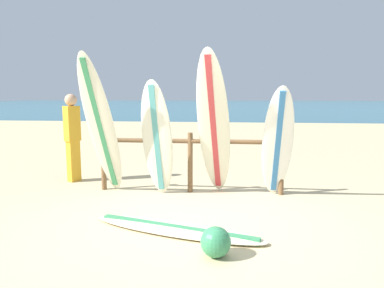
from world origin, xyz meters
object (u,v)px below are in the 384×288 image
(small_boat_offshore, at_px, (210,107))
(beach_ball, at_px, (216,242))
(surfboard_leaning_center_left, at_px, (214,126))
(beachgoer_standing, at_px, (72,134))
(surfboard_leaning_center, at_px, (278,143))
(surfboard_rack, at_px, (190,153))
(surfboard_leaning_left, at_px, (157,139))
(surfboard_leaning_far_left, at_px, (101,126))
(surfboard_lying_on_sand, at_px, (176,229))

(small_boat_offshore, relative_size, beach_ball, 8.80)
(surfboard_leaning_center_left, xyz_separation_m, beachgoer_standing, (-2.87, 0.93, -0.26))
(beachgoer_standing, bearing_deg, small_boat_offshore, 88.84)
(surfboard_leaning_center, bearing_deg, surfboard_leaning_center_left, -175.37)
(surfboard_leaning_center, relative_size, beachgoer_standing, 1.08)
(surfboard_rack, distance_m, surfboard_leaning_left, 0.68)
(surfboard_leaning_far_left, xyz_separation_m, surfboard_leaning_center, (2.95, 0.14, -0.26))
(surfboard_leaning_center_left, bearing_deg, surfboard_leaning_far_left, -178.24)
(surfboard_leaning_center_left, distance_m, small_boat_offshore, 35.79)
(surfboard_leaning_center_left, bearing_deg, surfboard_leaning_left, 177.25)
(surfboard_leaning_center, bearing_deg, surfboard_rack, 169.15)
(surfboard_rack, bearing_deg, beachgoer_standing, 166.98)
(surfboard_leaning_far_left, xyz_separation_m, beachgoer_standing, (-0.97, 0.99, -0.24))
(surfboard_leaning_left, bearing_deg, surfboard_rack, 31.45)
(beach_ball, bearing_deg, surfboard_rack, 102.52)
(beachgoer_standing, height_order, beach_ball, beachgoer_standing)
(surfboard_leaning_center, bearing_deg, surfboard_leaning_far_left, -177.22)
(surfboard_rack, relative_size, small_boat_offshore, 1.12)
(small_boat_offshore, height_order, beach_ball, small_boat_offshore)
(small_boat_offshore, xyz_separation_m, beach_ball, (2.30, -37.91, -0.09))
(surfboard_leaning_center, distance_m, beach_ball, 2.58)
(surfboard_leaning_far_left, xyz_separation_m, small_boat_offshore, (-0.26, 35.77, -0.95))
(small_boat_offshore, bearing_deg, surfboard_leaning_left, -88.07)
(surfboard_leaning_far_left, distance_m, surfboard_leaning_center_left, 1.90)
(beach_ball, bearing_deg, surfboard_lying_on_sand, 128.63)
(beach_ball, bearing_deg, small_boat_offshore, 93.47)
(surfboard_leaning_left, xyz_separation_m, beach_ball, (1.10, -2.24, -0.83))
(surfboard_leaning_center, distance_m, small_boat_offshore, 35.78)
(surfboard_leaning_center_left, height_order, surfboard_lying_on_sand, surfboard_leaning_center_left)
(surfboard_leaning_center, xyz_separation_m, small_boat_offshore, (-3.21, 35.63, -0.69))
(surfboard_rack, xyz_separation_m, surfboard_leaning_far_left, (-1.47, -0.43, 0.50))
(surfboard_rack, bearing_deg, surfboard_leaning_left, -148.55)
(surfboard_lying_on_sand, height_order, small_boat_offshore, small_boat_offshore)
(surfboard_leaning_left, height_order, beachgoer_standing, surfboard_leaning_left)
(small_boat_offshore, bearing_deg, surfboard_rack, -87.20)
(surfboard_lying_on_sand, bearing_deg, beachgoer_standing, 135.11)
(surfboard_leaning_far_left, relative_size, surfboard_lying_on_sand, 1.00)
(surfboard_leaning_far_left, xyz_separation_m, surfboard_leaning_center_left, (1.90, 0.06, 0.01))
(small_boat_offshore, bearing_deg, beach_ball, -86.53)
(surfboard_leaning_left, relative_size, surfboard_lying_on_sand, 0.83)
(surfboard_rack, height_order, surfboard_leaning_far_left, surfboard_leaning_far_left)
(surfboard_rack, height_order, small_boat_offshore, surfboard_rack)
(surfboard_rack, xyz_separation_m, surfboard_leaning_center_left, (0.43, -0.37, 0.51))
(surfboard_rack, xyz_separation_m, surfboard_leaning_center, (1.48, -0.28, 0.24))
(surfboard_leaning_center_left, relative_size, surfboard_lying_on_sand, 1.01)
(surfboard_leaning_far_left, distance_m, small_boat_offshore, 35.79)
(surfboard_rack, relative_size, surfboard_leaning_center, 1.74)
(beachgoer_standing, bearing_deg, surfboard_leaning_center_left, -18.01)
(beachgoer_standing, bearing_deg, surfboard_leaning_far_left, -45.70)
(surfboard_leaning_center_left, relative_size, beach_ball, 7.31)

